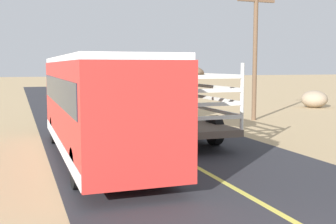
% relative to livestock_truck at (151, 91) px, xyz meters
% --- Properties ---
extents(livestock_truck, '(2.53, 9.70, 3.02)m').
position_rel_livestock_truck_xyz_m(livestock_truck, '(0.00, 0.00, 0.00)').
color(livestock_truck, '#3F7F4C').
rests_on(livestock_truck, road_surface).
extents(bus, '(2.54, 10.00, 3.21)m').
position_rel_livestock_truck_xyz_m(bus, '(-3.39, -5.45, -0.04)').
color(bus, red).
rests_on(bus, road_surface).
extents(car_far, '(1.90, 4.62, 1.93)m').
position_rel_livestock_truck_xyz_m(car_far, '(0.65, 20.82, -0.70)').
color(car_far, silver).
rests_on(car_far, road_surface).
extents(power_pole_mid, '(2.20, 0.24, 7.01)m').
position_rel_livestock_truck_xyz_m(power_pole_mid, '(6.38, 1.65, 1.99)').
color(power_pole_mid, brown).
rests_on(power_pole_mid, ground).
extents(boulder_mid_field, '(1.78, 1.91, 1.23)m').
position_rel_livestock_truck_xyz_m(boulder_mid_field, '(14.10, 6.48, -1.18)').
color(boulder_mid_field, gray).
rests_on(boulder_mid_field, ground).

